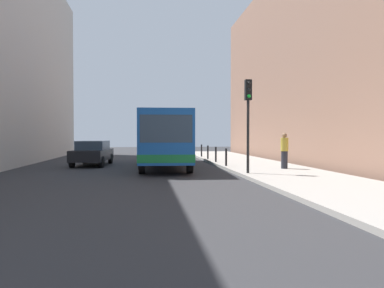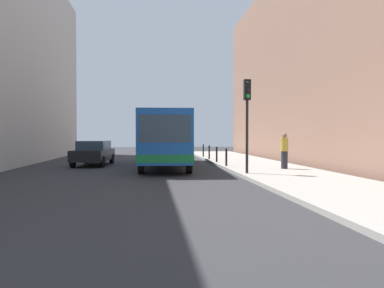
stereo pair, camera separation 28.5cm
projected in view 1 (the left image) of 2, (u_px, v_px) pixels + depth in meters
ground_plane at (165, 173)px, 17.48m from camera, size 80.00×80.00×0.00m
sidewalk at (273, 170)px, 18.17m from camera, size 4.40×40.00×0.15m
building_right at (345, 60)px, 22.76m from camera, size 7.00×32.00×13.08m
bus at (165, 137)px, 21.19m from camera, size 3.03×11.12×3.00m
car_beside_bus at (93, 152)px, 21.95m from camera, size 2.13×4.52×1.48m
traffic_light at (248, 108)px, 15.92m from camera, size 0.28×0.33×4.10m
bollard_near at (226, 157)px, 19.84m from camera, size 0.11×0.11×0.95m
bollard_mid at (216, 154)px, 22.73m from camera, size 0.11×0.11×0.95m
bollard_far at (208, 152)px, 25.63m from camera, size 0.11×0.11×0.95m
bollard_farthest at (202, 151)px, 28.52m from camera, size 0.11×0.11×0.95m
pedestrian_near_signal at (284, 151)px, 18.17m from camera, size 0.38×0.38×1.78m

